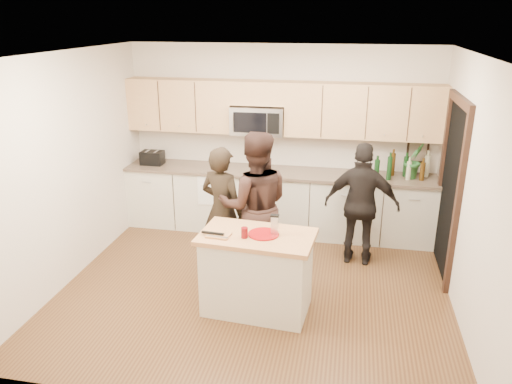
% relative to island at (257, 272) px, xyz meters
% --- Properties ---
extents(floor, '(4.50, 4.50, 0.00)m').
position_rel_island_xyz_m(floor, '(-0.11, 0.46, -0.45)').
color(floor, brown).
rests_on(floor, ground).
extents(room_shell, '(4.52, 4.02, 2.71)m').
position_rel_island_xyz_m(room_shell, '(-0.11, 0.46, 1.28)').
color(room_shell, beige).
rests_on(room_shell, ground).
extents(back_cabinetry, '(4.50, 0.66, 0.94)m').
position_rel_island_xyz_m(back_cabinetry, '(-0.11, 2.15, 0.02)').
color(back_cabinetry, beige).
rests_on(back_cabinetry, ground).
extents(upper_cabinetry, '(4.50, 0.33, 0.75)m').
position_rel_island_xyz_m(upper_cabinetry, '(-0.07, 2.30, 1.39)').
color(upper_cabinetry, tan).
rests_on(upper_cabinetry, ground).
extents(microwave, '(0.76, 0.41, 0.40)m').
position_rel_island_xyz_m(microwave, '(-0.42, 2.26, 1.20)').
color(microwave, silver).
rests_on(microwave, ground).
extents(doorway, '(0.06, 1.25, 2.20)m').
position_rel_island_xyz_m(doorway, '(2.12, 1.36, 0.70)').
color(doorway, black).
rests_on(doorway, ground).
extents(framed_picture, '(0.30, 0.03, 0.38)m').
position_rel_island_xyz_m(framed_picture, '(1.84, 2.44, 0.83)').
color(framed_picture, black).
rests_on(framed_picture, ground).
extents(dish_towel, '(0.34, 0.60, 0.48)m').
position_rel_island_xyz_m(dish_towel, '(-1.06, 1.96, 0.35)').
color(dish_towel, white).
rests_on(dish_towel, ground).
extents(island, '(1.25, 0.79, 0.90)m').
position_rel_island_xyz_m(island, '(0.00, 0.00, 0.00)').
color(island, beige).
rests_on(island, ground).
extents(red_plate, '(0.33, 0.33, 0.02)m').
position_rel_island_xyz_m(red_plate, '(0.07, 0.01, 0.45)').
color(red_plate, maroon).
rests_on(red_plate, island).
extents(box_grater, '(0.09, 0.06, 0.21)m').
position_rel_island_xyz_m(box_grater, '(0.18, 0.03, 0.57)').
color(box_grater, silver).
rests_on(box_grater, red_plate).
extents(drink_glass, '(0.07, 0.07, 0.11)m').
position_rel_island_xyz_m(drink_glass, '(-0.11, -0.10, 0.50)').
color(drink_glass, '#650B0F').
rests_on(drink_glass, island).
extents(cutting_board, '(0.25, 0.20, 0.02)m').
position_rel_island_xyz_m(cutting_board, '(-0.39, -0.11, 0.46)').
color(cutting_board, '#B6794B').
rests_on(cutting_board, island).
extents(tongs, '(0.25, 0.05, 0.02)m').
position_rel_island_xyz_m(tongs, '(-0.45, -0.12, 0.48)').
color(tongs, black).
rests_on(tongs, cutting_board).
extents(knife, '(0.23, 0.04, 0.01)m').
position_rel_island_xyz_m(knife, '(-0.38, -0.18, 0.47)').
color(knife, silver).
rests_on(knife, cutting_board).
extents(toaster, '(0.33, 0.22, 0.20)m').
position_rel_island_xyz_m(toaster, '(-2.02, 2.13, 0.59)').
color(toaster, black).
rests_on(toaster, back_cabinetry).
extents(bottle_cluster, '(0.76, 0.32, 0.38)m').
position_rel_island_xyz_m(bottle_cluster, '(1.65, 2.17, 0.66)').
color(bottle_cluster, black).
rests_on(bottle_cluster, back_cabinetry).
extents(orchid, '(0.36, 0.34, 0.51)m').
position_rel_island_xyz_m(orchid, '(1.77, 2.18, 0.74)').
color(orchid, '#29672D').
rests_on(orchid, back_cabinetry).
extents(woman_left, '(0.68, 0.56, 1.61)m').
position_rel_island_xyz_m(woman_left, '(-0.60, 0.85, 0.35)').
color(woman_left, black).
rests_on(woman_left, ground).
extents(woman_center, '(1.02, 0.88, 1.82)m').
position_rel_island_xyz_m(woman_center, '(-0.17, 0.78, 0.46)').
color(woman_center, black).
rests_on(woman_center, ground).
extents(woman_right, '(0.97, 0.48, 1.61)m').
position_rel_island_xyz_m(woman_right, '(1.09, 1.36, 0.35)').
color(woman_right, black).
rests_on(woman_right, ground).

